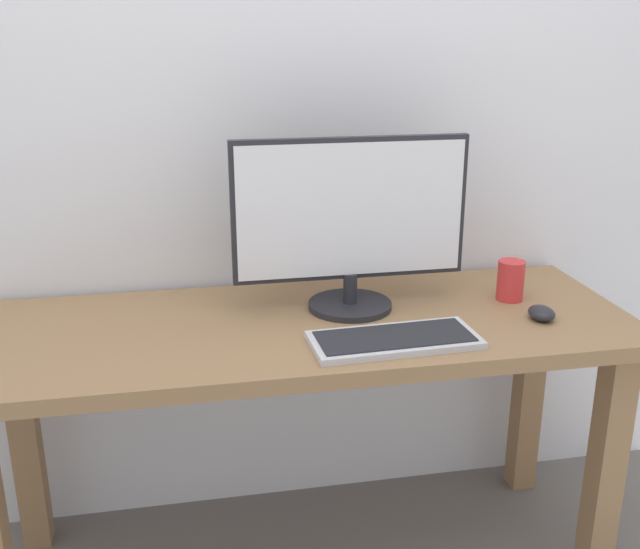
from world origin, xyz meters
TOP-DOWN VIEW (x-y plane):
  - desk at (0.00, 0.00)m, footprint 1.64×0.60m
  - monitor at (0.13, 0.08)m, footprint 0.60×0.22m
  - keyboard_primary at (0.18, -0.17)m, footprint 0.39×0.19m
  - mouse at (0.58, -0.10)m, footprint 0.07×0.09m
  - coffee_mug at (0.56, 0.05)m, footprint 0.07×0.07m

SIDE VIEW (x-z plane):
  - desk at x=0.00m, z-range 0.24..0.95m
  - keyboard_primary at x=0.18m, z-range 0.71..0.73m
  - mouse at x=0.58m, z-range 0.71..0.74m
  - coffee_mug at x=0.56m, z-range 0.71..0.82m
  - monitor at x=0.13m, z-range 0.72..1.16m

